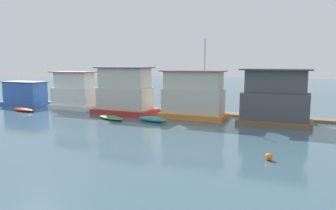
% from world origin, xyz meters
% --- Properties ---
extents(ground_plane, '(200.00, 200.00, 0.00)m').
position_xyz_m(ground_plane, '(0.00, 0.00, 0.00)').
color(ground_plane, '#426070').
extents(dock_walkway, '(59.60, 1.82, 0.30)m').
position_xyz_m(dock_walkway, '(0.00, 2.99, 0.15)').
color(dock_walkway, '#846B4C').
rests_on(dock_walkway, ground_plane).
extents(houseboat_blue, '(6.63, 3.52, 3.45)m').
position_xyz_m(houseboat_blue, '(-22.68, -0.13, 1.63)').
color(houseboat_blue, '#3866B7').
rests_on(houseboat_blue, ground_plane).
extents(houseboat_white, '(6.27, 3.35, 4.95)m').
position_xyz_m(houseboat_white, '(-14.13, 0.18, 2.19)').
color(houseboat_white, white).
rests_on(houseboat_white, ground_plane).
extents(houseboat_red, '(7.30, 4.18, 5.56)m').
position_xyz_m(houseboat_red, '(-5.93, -0.49, 2.53)').
color(houseboat_red, red).
rests_on(houseboat_red, ground_plane).
extents(houseboat_orange, '(7.34, 3.45, 8.64)m').
position_xyz_m(houseboat_orange, '(2.71, -0.34, 2.42)').
color(houseboat_orange, orange).
rests_on(houseboat_orange, ground_plane).
extents(houseboat_brown, '(7.11, 3.91, 5.48)m').
position_xyz_m(houseboat_brown, '(11.37, -0.24, 2.47)').
color(houseboat_brown, brown).
rests_on(houseboat_brown, ground_plane).
extents(dinghy_red, '(4.28, 2.07, 0.42)m').
position_xyz_m(dinghy_red, '(-18.67, -4.13, 0.21)').
color(dinghy_red, red).
rests_on(dinghy_red, ground_plane).
extents(dinghy_green, '(4.17, 2.66, 0.35)m').
position_xyz_m(dinghy_green, '(-5.19, -4.61, 0.18)').
color(dinghy_green, '#47844C').
rests_on(dinghy_green, ground_plane).
extents(dinghy_teal, '(3.63, 1.68, 0.54)m').
position_xyz_m(dinghy_teal, '(-0.35, -4.11, 0.27)').
color(dinghy_teal, teal).
rests_on(dinghy_teal, ground_plane).
extents(buoy_orange, '(0.46, 0.46, 0.46)m').
position_xyz_m(buoy_orange, '(12.45, -13.21, 0.23)').
color(buoy_orange, orange).
rests_on(buoy_orange, ground_plane).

